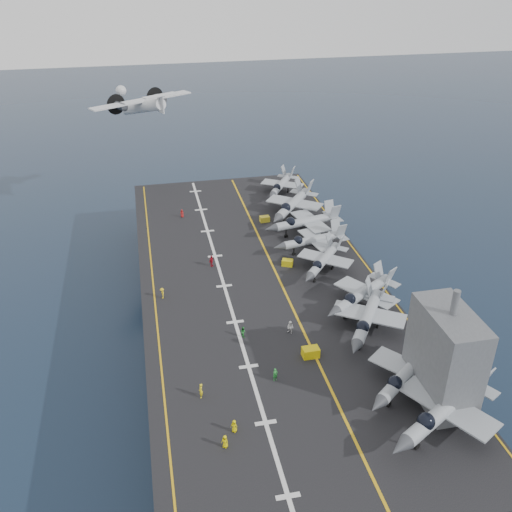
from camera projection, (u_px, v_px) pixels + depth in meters
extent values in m
plane|color=#142135|center=(261.00, 334.00, 96.42)|extent=(500.00, 500.00, 0.00)
cube|color=#56595E|center=(261.00, 310.00, 94.00)|extent=(36.00, 90.00, 10.00)
cube|color=black|center=(261.00, 283.00, 91.49)|extent=(38.00, 92.00, 0.40)
cube|color=gold|center=(279.00, 280.00, 91.92)|extent=(0.35, 90.00, 0.02)
cube|color=silver|center=(224.00, 286.00, 90.30)|extent=(0.50, 90.00, 0.02)
cube|color=gold|center=(154.00, 294.00, 88.33)|extent=(0.25, 90.00, 0.02)
cube|color=gold|center=(370.00, 270.00, 94.70)|extent=(0.25, 90.00, 0.02)
imported|color=yellow|center=(225.00, 441.00, 61.14)|extent=(1.17, 1.09, 1.62)
imported|color=yellow|center=(201.00, 391.00, 67.81)|extent=(0.86, 1.23, 1.97)
imported|color=#268C33|center=(243.00, 332.00, 78.40)|extent=(1.00, 1.14, 1.60)
imported|color=yellow|center=(162.00, 293.00, 86.85)|extent=(0.87, 1.16, 1.76)
imported|color=#AC0E1D|center=(211.00, 261.00, 95.35)|extent=(1.42, 1.43, 2.02)
imported|color=#B21919|center=(182.00, 213.00, 112.58)|extent=(1.14, 0.97, 1.60)
imported|color=#268C33|center=(275.00, 375.00, 70.45)|extent=(1.26, 1.05, 1.80)
imported|color=white|center=(290.00, 327.00, 78.98)|extent=(1.37, 1.38, 1.94)
imported|color=yellow|center=(234.00, 426.00, 63.08)|extent=(1.17, 1.09, 1.62)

